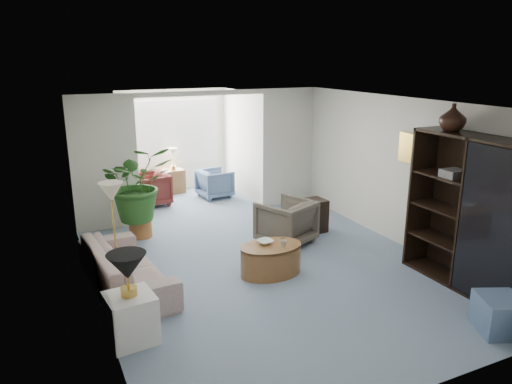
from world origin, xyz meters
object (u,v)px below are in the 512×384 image
sofa (126,267)px  end_table (131,318)px  entertainment_cabinet (471,214)px  cabinet_urn (453,117)px  sunroom_chair_blue (215,183)px  sunroom_table (174,181)px  ottoman (502,314)px  plant_pot (141,228)px  coffee_table (271,259)px  side_table_dark (311,216)px  coffee_bowl (265,242)px  sunroom_chair_maroon (150,190)px  floor_lamp (111,192)px  coffee_cup (283,243)px  table_lamp (127,266)px  framed_picture (413,149)px  wingback_chair (286,222)px

sofa → end_table: bearing=166.0°
entertainment_cabinet → cabinet_urn: (0.00, 0.50, 1.25)m
sunroom_chair_blue → sunroom_table: (-0.75, 0.75, -0.04)m
ottoman → plant_pot: 5.85m
sofa → entertainment_cabinet: entertainment_cabinet is taller
end_table → coffee_table: 2.41m
side_table_dark → coffee_bowl: bearing=-142.4°
sunroom_chair_maroon → sunroom_table: (0.75, 0.75, -0.07)m
sunroom_table → sunroom_chair_maroon: bearing=-135.0°
ottoman → sunroom_chair_blue: sunroom_chair_blue is taller
floor_lamp → coffee_cup: floor_lamp is taller
ottoman → plant_pot: bearing=122.6°
table_lamp → cabinet_urn: size_ratio=1.17×
framed_picture → sofa: (-4.55, 0.52, -1.39)m
sunroom_chair_blue → cabinet_urn: bearing=-169.7°
end_table → entertainment_cabinet: size_ratio=0.27×
coffee_bowl → sunroom_table: bearing=90.1°
table_lamp → sunroom_chair_blue: table_lamp is taller
floor_lamp → plant_pot: bearing=64.0°
sofa → coffee_cup: bearing=-109.7°
sunroom_chair_blue → entertainment_cabinet: bearing=-171.2°
sofa → sunroom_chair_maroon: 3.94m
plant_pot → table_lamp: bearing=-104.1°
coffee_cup → ottoman: (1.59, -2.46, -0.28)m
sofa → ottoman: size_ratio=4.02×
entertainment_cabinet → sunroom_table: (-2.34, 6.46, -0.79)m
wingback_chair → sunroom_chair_blue: wingback_chair is taller
table_lamp → sunroom_chair_maroon: 5.32m
end_table → coffee_bowl: end_table is taller
sofa → coffee_cup: 2.26m
table_lamp → entertainment_cabinet: bearing=-7.8°
cabinet_urn → sunroom_chair_blue: bearing=107.0°
coffee_table → entertainment_cabinet: (2.28, -1.52, 0.84)m
table_lamp → ottoman: size_ratio=0.83×
coffee_cup → sunroom_chair_maroon: bearing=102.5°
framed_picture → entertainment_cabinet: 1.59m
side_table_dark → plant_pot: size_ratio=1.51×
framed_picture → wingback_chair: bearing=148.3°
table_lamp → entertainment_cabinet: 4.56m
table_lamp → sunroom_chair_maroon: bearing=74.3°
wingback_chair → sunroom_table: 4.04m
coffee_cup → wingback_chair: size_ratio=0.12×
end_table → sunroom_table: (2.18, 5.84, -0.00)m
end_table → coffee_cup: end_table is taller
coffee_table → sunroom_table: size_ratio=1.69×
framed_picture → sunroom_table: size_ratio=0.89×
sunroom_chair_maroon → framed_picture: bearing=31.2°
sofa → sunroom_table: size_ratio=3.81×
side_table_dark → sunroom_chair_blue: sunroom_chair_blue is taller
ottoman → sunroom_chair_blue: (-1.04, 6.75, 0.11)m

